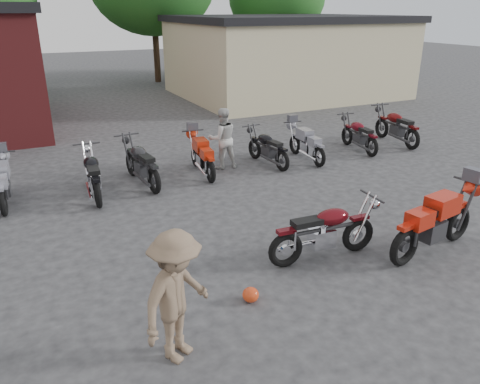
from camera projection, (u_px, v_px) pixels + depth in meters
name	position (u px, v px, depth m)	size (l,w,h in m)	color
ground	(309.00, 271.00, 7.84)	(90.00, 90.00, 0.00)	#2C2C2E
stucco_building	(285.00, 59.00, 23.19)	(10.00, 8.00, 3.50)	#C5BF8D
tree_2	(153.00, 2.00, 26.24)	(7.04, 7.04, 8.80)	#15501A
tree_3	(276.00, 13.00, 29.72)	(6.08, 6.08, 7.60)	#15501A
vintage_motorcycle	(326.00, 228.00, 8.05)	(2.02, 0.67, 1.17)	#510A0F
sportbike	(436.00, 219.00, 8.25)	(2.20, 0.73, 1.28)	red
helmet	(251.00, 295.00, 7.00)	(0.25, 0.25, 0.23)	red
person_light	(222.00, 139.00, 12.60)	(0.81, 0.63, 1.66)	#B8B7B3
person_tan	(177.00, 297.00, 5.63)	(1.13, 0.65, 1.75)	#7B634C
row_bike_1	(3.00, 181.00, 10.35)	(1.89, 0.62, 1.10)	#9898A6
row_bike_2	(93.00, 172.00, 10.79)	(2.00, 0.66, 1.16)	black
row_bike_3	(141.00, 161.00, 11.51)	(2.06, 0.68, 1.20)	black
row_bike_4	(202.00, 154.00, 12.24)	(1.90, 0.63, 1.10)	red
row_bike_5	(267.00, 146.00, 12.99)	(1.84, 0.61, 1.07)	black
row_bike_6	(306.00, 142.00, 13.38)	(1.84, 0.61, 1.07)	gray
row_bike_7	(359.00, 133.00, 14.29)	(1.88, 0.62, 1.09)	#580B14
row_bike_8	(396.00, 125.00, 15.03)	(2.11, 0.70, 1.22)	#510A0B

